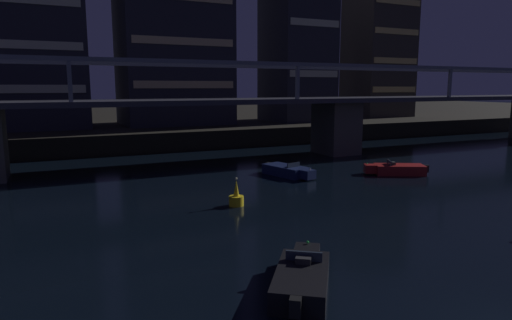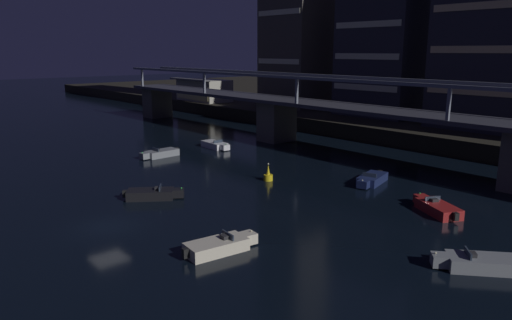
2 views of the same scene
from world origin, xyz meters
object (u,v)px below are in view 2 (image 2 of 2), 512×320
object	(u,v)px
speedboat_near_center	(437,208)
channel_buoy	(268,176)
speedboat_near_right	(372,179)
waterfront_pavilion	(204,90)
speedboat_far_left	(478,263)
speedboat_mid_right	(153,194)
tower_central	(499,28)
river_bridge	(376,123)
speedboat_near_left	(215,145)
speedboat_mid_center	(160,153)
tower_west_tall	(391,40)
speedboat_mid_left	(219,246)

from	to	relation	value
speedboat_near_center	channel_buoy	xyz separation A→B (m)	(-15.78, -3.46, 0.06)
speedboat_near_center	speedboat_near_right	xyz separation A→B (m)	(-8.44, 3.27, 0.00)
waterfront_pavilion	speedboat_far_left	bearing A→B (deg)	-23.59
speedboat_mid_right	speedboat_far_left	size ratio (longest dim) A/B	1.03
speedboat_near_center	speedboat_far_left	size ratio (longest dim) A/B	1.07
tower_central	speedboat_near_right	xyz separation A→B (m)	(1.53, -28.68, -14.94)
river_bridge	speedboat_far_left	size ratio (longest dim) A/B	22.95
waterfront_pavilion	speedboat_near_center	xyz separation A→B (m)	(65.09, -23.79, -4.02)
river_bridge	speedboat_near_center	world-z (taller)	river_bridge
waterfront_pavilion	speedboat_mid_right	bearing A→B (deg)	-39.43
speedboat_near_left	speedboat_mid_center	world-z (taller)	same
speedboat_near_left	river_bridge	bearing A→B (deg)	28.26
speedboat_near_left	speedboat_near_center	distance (m)	32.20
river_bridge	speedboat_far_left	world-z (taller)	river_bridge
tower_central	speedboat_near_left	bearing A→B (deg)	-126.71
channel_buoy	speedboat_near_left	bearing A→B (deg)	160.80
tower_west_tall	waterfront_pavilion	bearing A→B (deg)	-165.06
speedboat_near_right	speedboat_mid_left	xyz separation A→B (m)	(3.15, -20.64, 0.00)
speedboat_mid_center	speedboat_mid_left	bearing A→B (deg)	-23.06
tower_central	channel_buoy	xyz separation A→B (m)	(-5.81, -35.41, -14.88)
tower_central	channel_buoy	world-z (taller)	tower_central
speedboat_far_left	channel_buoy	world-z (taller)	channel_buoy
river_bridge	tower_central	bearing A→B (deg)	78.13
tower_west_tall	tower_central	size ratio (longest dim) A/B	0.91
tower_west_tall	river_bridge	bearing A→B (deg)	-59.10
speedboat_near_center	channel_buoy	size ratio (longest dim) A/B	2.79
river_bridge	waterfront_pavilion	size ratio (longest dim) A/B	8.46
tower_central	waterfront_pavilion	size ratio (longest dim) A/B	2.15
tower_central	waterfront_pavilion	world-z (taller)	tower_central
speedboat_far_left	speedboat_mid_center	bearing A→B (deg)	177.56
waterfront_pavilion	speedboat_far_left	size ratio (longest dim) A/B	2.71
speedboat_near_right	speedboat_mid_center	distance (m)	25.51
waterfront_pavilion	speedboat_near_left	distance (m)	39.59
speedboat_near_left	speedboat_mid_center	bearing A→B (deg)	-90.89
channel_buoy	speedboat_mid_center	bearing A→B (deg)	-171.61
speedboat_mid_center	speedboat_mid_right	xyz separation A→B (m)	(14.22, -9.01, 0.00)
river_bridge	speedboat_far_left	bearing A→B (deg)	-42.93
river_bridge	speedboat_near_right	bearing A→B (deg)	-56.27
speedboat_far_left	channel_buoy	bearing A→B (deg)	169.69
waterfront_pavilion	tower_west_tall	bearing A→B (deg)	14.94
tower_central	speedboat_mid_center	world-z (taller)	tower_central
speedboat_mid_center	speedboat_far_left	distance (m)	38.97
tower_west_tall	speedboat_near_left	world-z (taller)	tower_west_tall
tower_central	speedboat_far_left	xyz separation A→B (m)	(16.66, -39.49, -14.94)
speedboat_near_left	speedboat_near_right	bearing A→B (deg)	2.50
speedboat_near_left	speedboat_near_right	size ratio (longest dim) A/B	1.01
tower_west_tall	channel_buoy	size ratio (longest dim) A/B	13.69
waterfront_pavilion	speedboat_mid_right	distance (m)	61.05
river_bridge	channel_buoy	size ratio (longest dim) A/B	59.58
speedboat_near_right	speedboat_mid_left	size ratio (longest dim) A/B	0.99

